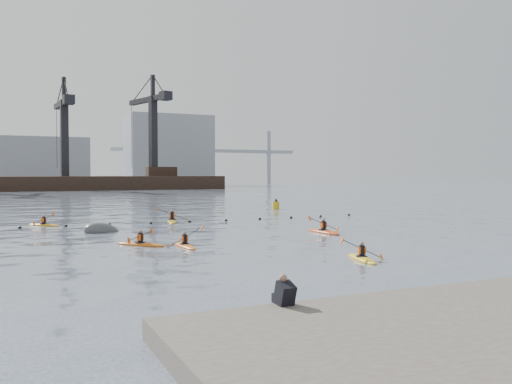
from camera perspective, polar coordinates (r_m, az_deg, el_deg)
ground at (r=21.52m, az=8.89°, el=-8.16°), size 400.00×400.00×0.00m
float_line at (r=41.88m, az=-9.06°, el=-3.17°), size 33.24×0.73×0.24m
barge_pier at (r=128.16m, az=-19.56°, el=1.04°), size 72.00×19.30×29.50m
skyline at (r=168.57m, az=-19.99°, el=3.74°), size 141.00×28.00×22.00m
kayaker_0 at (r=28.12m, az=-7.51°, el=-5.58°), size 2.01×2.88×1.17m
kayaker_1 at (r=24.22m, az=11.08°, el=-6.82°), size 1.96×2.90×1.13m
kayaker_2 at (r=29.07m, az=-12.07°, el=-5.35°), size 2.35×2.64×0.94m
kayaker_3 at (r=42.25m, az=-8.82°, el=-3.02°), size 2.39×3.60×1.32m
kayaker_4 at (r=34.74m, az=7.12°, el=-4.11°), size 2.28×3.33×1.25m
kayaker_5 at (r=41.81m, az=-21.43°, el=-3.22°), size 2.35×2.52×1.00m
mooring_buoy at (r=36.27m, az=-15.91°, el=-4.07°), size 2.88×2.07×1.67m
nav_buoy at (r=57.13m, az=2.11°, el=-1.40°), size 0.72×0.72×1.32m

